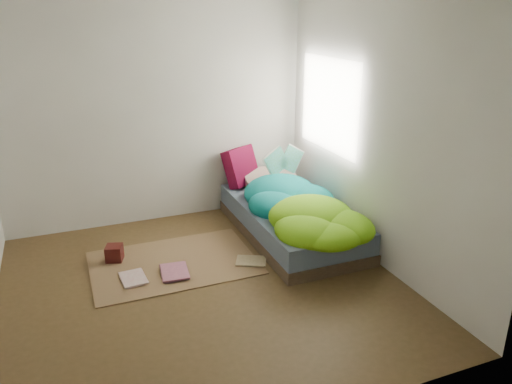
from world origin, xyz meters
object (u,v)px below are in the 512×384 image
at_px(wooden_box, 114,253).
at_px(floor_book_a, 121,281).
at_px(bed, 291,221).
at_px(open_book, 284,152).
at_px(floor_book_b, 161,274).
at_px(pillow_magenta, 241,166).

relative_size(wooden_box, floor_book_a, 0.52).
height_order(bed, floor_book_a, bed).
relative_size(open_book, wooden_box, 2.90).
height_order(wooden_box, floor_book_b, wooden_box).
xyz_separation_m(open_book, wooden_box, (-2.04, -0.39, -0.73)).
bearing_deg(pillow_magenta, open_book, -80.18).
bearing_deg(pillow_magenta, wooden_box, 173.21).
relative_size(pillow_magenta, floor_book_a, 1.52).
relative_size(bed, open_book, 4.39).
relative_size(bed, floor_book_a, 6.58).
xyz_separation_m(floor_book_a, floor_book_b, (0.37, -0.02, 0.00)).
bearing_deg(bed, floor_book_a, -169.12).
bearing_deg(open_book, bed, -115.85).
bearing_deg(floor_book_b, floor_book_a, -176.61).
relative_size(open_book, floor_book_a, 1.50).
xyz_separation_m(bed, open_book, (0.14, 0.49, 0.65)).
relative_size(bed, floor_book_b, 5.84).
height_order(bed, pillow_magenta, pillow_magenta).
bearing_deg(wooden_box, pillow_magenta, 26.05).
bearing_deg(wooden_box, floor_book_b, -52.88).
xyz_separation_m(bed, floor_book_a, (-1.91, -0.37, -0.14)).
xyz_separation_m(wooden_box, floor_book_b, (0.36, -0.48, -0.06)).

